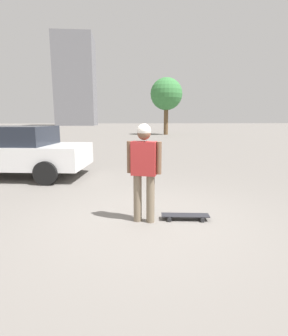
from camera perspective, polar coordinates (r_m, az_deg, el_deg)
name	(u,v)px	position (r m, az deg, el deg)	size (l,w,h in m)	color
ground_plane	(144,221)	(4.48, 0.00, -11.50)	(220.00, 220.00, 0.00)	slate
person	(144,165)	(4.21, 0.00, 0.73)	(0.55, 0.31, 1.62)	#7A6B56
skateboard	(185,216)	(4.58, 8.97, -10.22)	(0.83, 0.33, 0.08)	#232328
car_parked_near	(17,151)	(8.55, -25.98, 3.30)	(4.32, 2.49, 1.49)	silver
building_block_distant	(76,82)	(79.21, -14.58, 17.69)	(10.32, 10.90, 23.97)	slate
tree_distant	(166,94)	(29.71, 4.89, 15.68)	(3.48, 3.48, 6.15)	brown
traffic_cone	(47,162)	(9.21, -20.40, 1.17)	(0.35, 0.35, 0.58)	orange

